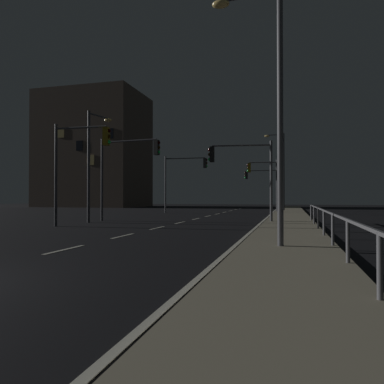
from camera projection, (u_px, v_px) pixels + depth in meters
ground_plane at (182, 222)px, 23.17m from camera, size 112.00×112.00×0.00m
sidewalk_right at (289, 223)px, 21.47m from camera, size 2.89×77.00×0.14m
lane_markings_center at (196, 219)px, 26.55m from camera, size 0.14×50.00×0.01m
lane_edge_line at (266, 219)px, 26.74m from camera, size 0.14×53.00×0.01m
traffic_light_mid_right at (242, 165)px, 22.29m from camera, size 3.87×0.73×4.85m
traffic_light_near_right at (183, 173)px, 36.07m from camera, size 4.39×0.34×5.66m
traffic_light_far_left at (264, 180)px, 43.83m from camera, size 4.33×0.34×4.88m
traffic_light_far_center at (126, 162)px, 24.00m from camera, size 4.37×0.61×5.51m
traffic_light_far_right at (264, 176)px, 36.87m from camera, size 3.03×0.54×5.19m
traffic_light_mid_left at (79, 154)px, 19.64m from camera, size 3.29×0.39×5.57m
street_lamp_corner at (269, 91)px, 11.11m from camera, size 2.19×0.36×7.82m
street_lamp_mid_block at (281, 165)px, 40.38m from camera, size 2.17×0.36×8.49m
street_lamp_across_street at (93, 155)px, 23.21m from camera, size 0.76×2.05×7.00m
barrier_fence at (328, 218)px, 12.52m from camera, size 0.09×21.22×0.98m
building_distant at (95, 151)px, 60.62m from camera, size 16.00×11.82×18.48m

